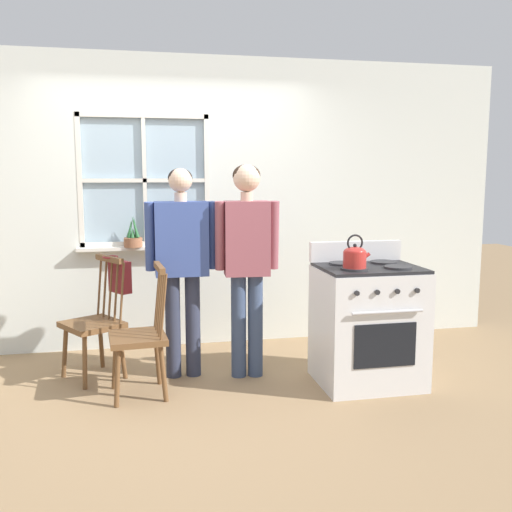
{
  "coord_description": "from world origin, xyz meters",
  "views": [
    {
      "loc": [
        -0.34,
        -3.97,
        1.61
      ],
      "look_at": [
        0.54,
        0.25,
        1.0
      ],
      "focal_mm": 40.0,
      "sensor_mm": 36.0,
      "label": 1
    }
  ],
  "objects_px": {
    "person_teen_center": "(247,249)",
    "handbag": "(119,276)",
    "chair_by_window": "(95,324)",
    "stove": "(368,324)",
    "potted_plant": "(133,238)",
    "person_elderly_left": "(182,253)",
    "chair_near_wall": "(141,337)",
    "kettle": "(355,256)"
  },
  "relations": [
    {
      "from": "person_elderly_left",
      "to": "potted_plant",
      "type": "bearing_deg",
      "value": 115.42
    },
    {
      "from": "chair_by_window",
      "to": "stove",
      "type": "height_order",
      "value": "stove"
    },
    {
      "from": "person_elderly_left",
      "to": "stove",
      "type": "relative_size",
      "value": 1.54
    },
    {
      "from": "stove",
      "to": "potted_plant",
      "type": "xyz_separation_m",
      "value": [
        -1.77,
        1.26,
        0.57
      ]
    },
    {
      "from": "person_elderly_left",
      "to": "kettle",
      "type": "bearing_deg",
      "value": -24.85
    },
    {
      "from": "person_teen_center",
      "to": "chair_near_wall",
      "type": "bearing_deg",
      "value": -160.07
    },
    {
      "from": "chair_near_wall",
      "to": "person_teen_center",
      "type": "distance_m",
      "value": 1.05
    },
    {
      "from": "chair_by_window",
      "to": "person_teen_center",
      "type": "relative_size",
      "value": 0.57
    },
    {
      "from": "chair_by_window",
      "to": "chair_near_wall",
      "type": "distance_m",
      "value": 0.58
    },
    {
      "from": "chair_by_window",
      "to": "person_teen_center",
      "type": "xyz_separation_m",
      "value": [
        1.19,
        -0.22,
        0.59
      ]
    },
    {
      "from": "handbag",
      "to": "person_elderly_left",
      "type": "bearing_deg",
      "value": -25.5
    },
    {
      "from": "person_elderly_left",
      "to": "kettle",
      "type": "relative_size",
      "value": 6.75
    },
    {
      "from": "potted_plant",
      "to": "chair_by_window",
      "type": "bearing_deg",
      "value": -113.97
    },
    {
      "from": "chair_by_window",
      "to": "potted_plant",
      "type": "bearing_deg",
      "value": 124.3
    },
    {
      "from": "stove",
      "to": "person_teen_center",
      "type": "bearing_deg",
      "value": 159.04
    },
    {
      "from": "stove",
      "to": "chair_by_window",
      "type": "bearing_deg",
      "value": 165.06
    },
    {
      "from": "kettle",
      "to": "chair_near_wall",
      "type": "bearing_deg",
      "value": 171.54
    },
    {
      "from": "kettle",
      "to": "potted_plant",
      "type": "distance_m",
      "value": 2.12
    },
    {
      "from": "person_teen_center",
      "to": "kettle",
      "type": "height_order",
      "value": "person_teen_center"
    },
    {
      "from": "person_teen_center",
      "to": "kettle",
      "type": "xyz_separation_m",
      "value": [
        0.72,
        -0.47,
        -0.01
      ]
    },
    {
      "from": "person_elderly_left",
      "to": "chair_by_window",
      "type": "bearing_deg",
      "value": 171.3
    },
    {
      "from": "person_teen_center",
      "to": "potted_plant",
      "type": "bearing_deg",
      "value": 137.82
    },
    {
      "from": "person_elderly_left",
      "to": "person_teen_center",
      "type": "distance_m",
      "value": 0.51
    },
    {
      "from": "potted_plant",
      "to": "handbag",
      "type": "bearing_deg",
      "value": -101.02
    },
    {
      "from": "chair_near_wall",
      "to": "handbag",
      "type": "xyz_separation_m",
      "value": [
        -0.16,
        0.58,
        0.36
      ]
    },
    {
      "from": "chair_by_window",
      "to": "potted_plant",
      "type": "distance_m",
      "value": 0.98
    },
    {
      "from": "handbag",
      "to": "person_teen_center",
      "type": "bearing_deg",
      "value": -18.81
    },
    {
      "from": "chair_near_wall",
      "to": "handbag",
      "type": "bearing_deg",
      "value": -169.73
    },
    {
      "from": "potted_plant",
      "to": "kettle",
      "type": "bearing_deg",
      "value": -40.99
    },
    {
      "from": "person_teen_center",
      "to": "handbag",
      "type": "distance_m",
      "value": 1.08
    },
    {
      "from": "chair_near_wall",
      "to": "person_elderly_left",
      "type": "xyz_separation_m",
      "value": [
        0.33,
        0.34,
        0.56
      ]
    },
    {
      "from": "chair_by_window",
      "to": "person_elderly_left",
      "type": "bearing_deg",
      "value": 49.13
    },
    {
      "from": "kettle",
      "to": "stove",
      "type": "bearing_deg",
      "value": 37.48
    },
    {
      "from": "person_elderly_left",
      "to": "stove",
      "type": "height_order",
      "value": "person_elderly_left"
    },
    {
      "from": "chair_by_window",
      "to": "person_teen_center",
      "type": "bearing_deg",
      "value": 48.03
    },
    {
      "from": "person_teen_center",
      "to": "kettle",
      "type": "bearing_deg",
      "value": -29.43
    },
    {
      "from": "person_elderly_left",
      "to": "stove",
      "type": "bearing_deg",
      "value": -17.28
    },
    {
      "from": "stove",
      "to": "potted_plant",
      "type": "distance_m",
      "value": 2.24
    },
    {
      "from": "potted_plant",
      "to": "person_teen_center",
      "type": "bearing_deg",
      "value": -46.12
    },
    {
      "from": "chair_by_window",
      "to": "chair_near_wall",
      "type": "bearing_deg",
      "value": 6.2
    },
    {
      "from": "person_teen_center",
      "to": "handbag",
      "type": "height_order",
      "value": "person_teen_center"
    },
    {
      "from": "chair_near_wall",
      "to": "potted_plant",
      "type": "bearing_deg",
      "value": 177.33
    }
  ]
}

